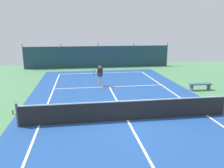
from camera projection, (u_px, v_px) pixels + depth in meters
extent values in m
plane|color=#4C8456|center=(127.00, 120.00, 10.76)|extent=(36.00, 36.00, 0.00)
cube|color=#1E478C|center=(127.00, 120.00, 10.76)|extent=(11.02, 26.60, 0.01)
cube|color=white|center=(102.00, 73.00, 22.18)|extent=(8.22, 0.10, 0.01)
cube|color=white|center=(39.00, 125.00, 10.17)|extent=(0.10, 23.80, 0.01)
cube|color=white|center=(207.00, 115.00, 11.35)|extent=(0.10, 23.80, 0.01)
cube|color=white|center=(109.00, 87.00, 16.90)|extent=(8.22, 0.10, 0.01)
cube|color=white|center=(127.00, 120.00, 10.76)|extent=(0.10, 12.80, 0.01)
cube|color=white|center=(102.00, 73.00, 22.04)|extent=(0.10, 0.30, 0.01)
cube|color=black|center=(128.00, 111.00, 10.65)|extent=(9.92, 0.03, 0.95)
cube|color=white|center=(128.00, 101.00, 10.53)|extent=(9.92, 0.04, 0.05)
cylinder|color=#47474C|center=(17.00, 115.00, 9.91)|extent=(0.10, 0.10, 1.10)
cylinder|color=#47474C|center=(224.00, 104.00, 11.35)|extent=(0.10, 0.10, 1.10)
cube|color=#1E3D4C|center=(98.00, 57.00, 25.15)|extent=(16.22, 0.06, 2.40)
cylinder|color=#595B60|center=(23.00, 57.00, 24.00)|extent=(0.08, 0.08, 2.70)
cylinder|color=#595B60|center=(62.00, 56.00, 24.58)|extent=(0.08, 0.08, 2.70)
cylinder|color=#595B60|center=(98.00, 55.00, 25.17)|extent=(0.08, 0.08, 2.70)
cylinder|color=#595B60|center=(133.00, 55.00, 25.75)|extent=(0.08, 0.08, 2.70)
cylinder|color=#595B60|center=(167.00, 54.00, 26.34)|extent=(0.08, 0.08, 2.70)
cube|color=#234C1E|center=(98.00, 62.00, 25.88)|extent=(14.60, 0.70, 1.10)
cylinder|color=#D8AD8C|center=(101.00, 81.00, 17.00)|extent=(0.12, 0.12, 0.82)
cylinder|color=#D8AD8C|center=(99.00, 81.00, 17.07)|extent=(0.12, 0.12, 0.82)
cylinder|color=navy|center=(100.00, 75.00, 16.92)|extent=(0.40, 0.40, 0.22)
cube|color=#1E232D|center=(100.00, 72.00, 16.87)|extent=(0.41, 0.34, 0.56)
sphere|color=#D8AD8C|center=(100.00, 66.00, 16.76)|extent=(0.22, 0.22, 0.22)
cylinder|color=black|center=(100.00, 65.00, 16.74)|extent=(0.23, 0.23, 0.04)
cylinder|color=#D8AD8C|center=(103.00, 72.00, 16.79)|extent=(0.09, 0.09, 0.58)
cylinder|color=#D8AD8C|center=(97.00, 72.00, 16.82)|extent=(0.32, 0.51, 0.41)
cylinder|color=black|center=(94.00, 74.00, 16.59)|extent=(0.16, 0.26, 0.13)
torus|color=teal|center=(94.00, 71.00, 16.54)|extent=(0.33, 0.25, 0.29)
sphere|color=#CCDB33|center=(60.00, 91.00, 15.74)|extent=(0.07, 0.07, 0.07)
cube|color=silver|center=(70.00, 58.00, 27.67)|extent=(2.34, 4.40, 0.80)
cube|color=#2D333D|center=(70.00, 53.00, 27.50)|extent=(1.77, 2.07, 0.56)
cylinder|color=black|center=(79.00, 63.00, 26.79)|extent=(0.30, 0.66, 0.64)
cylinder|color=black|center=(64.00, 63.00, 26.31)|extent=(0.30, 0.66, 0.64)
cylinder|color=black|center=(76.00, 60.00, 29.22)|extent=(0.30, 0.66, 0.64)
cylinder|color=black|center=(62.00, 60.00, 28.73)|extent=(0.30, 0.66, 0.64)
cube|color=#335184|center=(200.00, 84.00, 15.92)|extent=(1.60, 0.40, 0.08)
cube|color=#4C4C51|center=(192.00, 87.00, 15.88)|extent=(0.08, 0.36, 0.45)
cube|color=#4C4C51|center=(209.00, 87.00, 16.07)|extent=(0.08, 0.36, 0.45)
cylinder|color=#D84C38|center=(13.00, 112.00, 11.48)|extent=(0.08, 0.08, 0.24)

